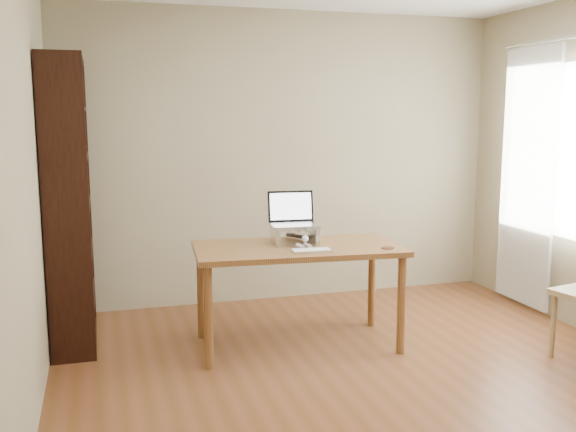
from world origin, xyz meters
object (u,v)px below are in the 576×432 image
object	(u,v)px
bookshelf	(69,204)
cat	(294,234)
desk	(298,258)
keyboard	(311,251)
laptop	(292,217)

from	to	relation	value
bookshelf	cat	world-z (taller)	bookshelf
desk	cat	world-z (taller)	cat
desk	keyboard	size ratio (longest dim) A/B	5.29
cat	bookshelf	bearing A→B (deg)	161.04
laptop	bookshelf	bearing A→B (deg)	170.00
bookshelf	cat	distance (m)	1.66
desk	laptop	size ratio (longest dim) A/B	4.25
bookshelf	laptop	size ratio (longest dim) A/B	5.80
laptop	keyboard	xyz separation A→B (m)	(0.03, -0.36, -0.18)
laptop	keyboard	size ratio (longest dim) A/B	1.25
laptop	cat	xyz separation A→B (m)	(0.01, -0.03, -0.12)
laptop	keyboard	distance (m)	0.41
desk	keyboard	xyz separation A→B (m)	(0.03, -0.22, 0.10)
desk	keyboard	bearing A→B (deg)	-77.90
bookshelf	laptop	world-z (taller)	bookshelf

